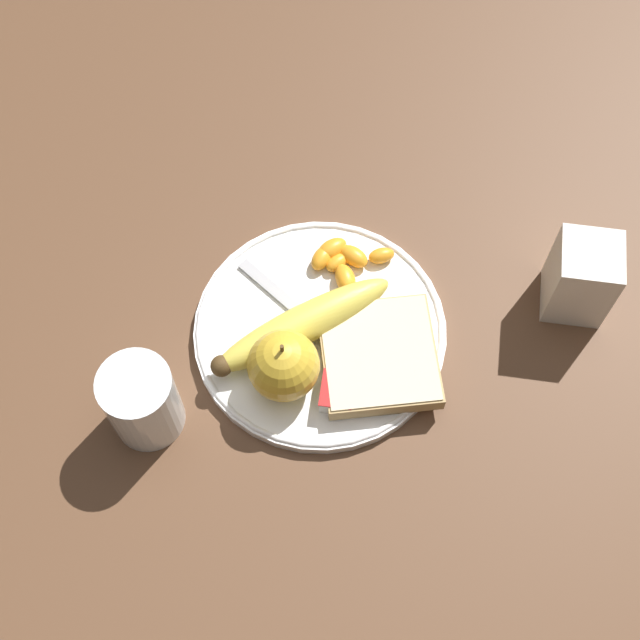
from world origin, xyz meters
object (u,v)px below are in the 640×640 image
Objects in this scene: apple at (284,366)px; plate at (320,330)px; fork at (315,325)px; jam_packet at (337,393)px; bread_slice at (379,356)px; banana at (301,326)px; juice_glass at (142,402)px; condiment_caddy at (581,277)px.

plate is at bearing 156.21° from apple.
fork is 4.01× the size of jam_packet.
bread_slice is 0.91× the size of fork.
plate is at bearing 13.40° from fork.
banana is at bearing -102.21° from fork.
bread_slice reaches higher than fork.
condiment_caddy is (-0.19, 0.40, 0.00)m from juice_glass.
fork is 0.27m from condiment_caddy.
apple is 0.06m from jam_packet.
apple is 0.84× the size of condiment_caddy.
plate is at bearing -73.20° from condiment_caddy.
plate is 2.72× the size of condiment_caddy.
apple is 0.31m from condiment_caddy.
bread_slice is at bearing 77.36° from banana.
bread_slice is 3.63× the size of jam_packet.
bread_slice is (0.03, 0.06, 0.02)m from plate.
apple is 0.56× the size of bread_slice.
juice_glass reaches higher than jam_packet.
fork is at bearing -156.13° from jam_packet.
apple is at bearing -69.19° from bread_slice.
bread_slice is (0.02, 0.08, -0.01)m from banana.
apple is (0.06, -0.03, 0.04)m from plate.
juice_glass is 0.14m from apple.
banana reaches higher than jam_packet.
banana is at bearing -144.67° from jam_packet.
apple is 2.03× the size of jam_packet.
jam_packet is at bearing 78.56° from apple.
bread_slice is (-0.09, 0.21, -0.02)m from juice_glass.
condiment_caddy reaches higher than apple.
banana is at bearing -63.91° from plate.
bread_slice is at bearing -61.68° from condiment_caddy.
condiment_caddy is (-0.08, 0.25, 0.04)m from plate.
condiment_caddy reaches higher than fork.
jam_packet is 0.27m from condiment_caddy.
condiment_caddy is at bearing 51.51° from fork.
banana is (-0.11, 0.13, -0.01)m from juice_glass.
juice_glass reaches higher than fork.
bread_slice is at bearing 110.81° from apple.
apple is at bearing 113.24° from juice_glass.
jam_packet is at bearing 35.33° from banana.
juice_glass is at bearing -51.93° from banana.
condiment_caddy is (-0.15, 0.23, 0.02)m from jam_packet.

